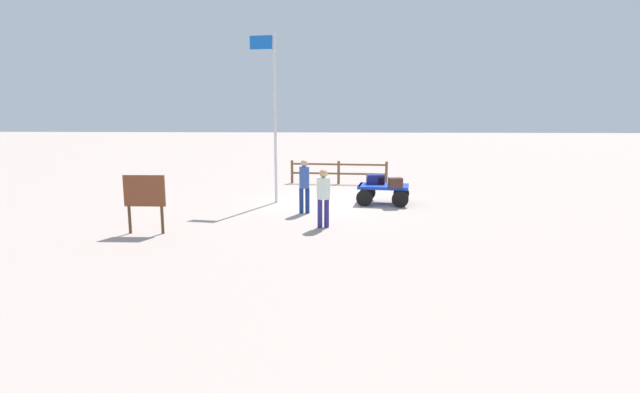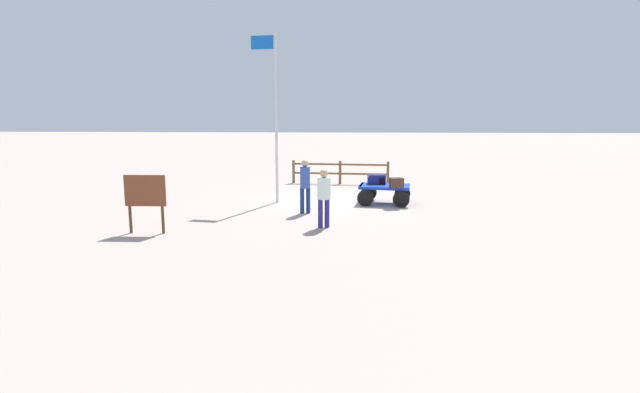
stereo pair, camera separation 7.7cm
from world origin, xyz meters
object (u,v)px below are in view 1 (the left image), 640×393
at_px(luggage_cart, 383,190).
at_px(worker_trailing, 323,193).
at_px(signboard, 145,195).
at_px(flagpole, 273,108).
at_px(worker_lead, 304,183).
at_px(suitcase_maroon, 395,183).
at_px(suitcase_tan, 375,181).
at_px(suitcase_olive, 375,179).

height_order(luggage_cart, worker_trailing, worker_trailing).
xyz_separation_m(worker_trailing, signboard, (4.76, 0.93, 0.06)).
bearing_deg(flagpole, worker_lead, 122.97).
relative_size(suitcase_maroon, signboard, 0.31).
bearing_deg(suitcase_maroon, suitcase_tan, -52.78).
relative_size(luggage_cart, suitcase_tan, 3.16).
height_order(worker_lead, signboard, worker_lead).
relative_size(suitcase_tan, flagpole, 0.10).
relative_size(luggage_cart, suitcase_maroon, 3.98).
distance_m(suitcase_maroon, worker_trailing, 4.03).
distance_m(worker_lead, signboard, 5.00).
bearing_deg(worker_lead, suitcase_tan, -138.65).
height_order(suitcase_maroon, suitcase_olive, same).
distance_m(suitcase_tan, worker_trailing, 4.45).
xyz_separation_m(suitcase_maroon, suitcase_tan, (0.64, -0.84, -0.05)).
height_order(suitcase_tan, worker_trailing, worker_trailing).
height_order(worker_trailing, flagpole, flagpole).
bearing_deg(suitcase_tan, suitcase_olive, -98.99).
distance_m(worker_lead, worker_trailing, 2.10).
xyz_separation_m(suitcase_maroon, flagpole, (4.30, -0.65, 2.55)).
height_order(suitcase_maroon, worker_trailing, worker_trailing).
xyz_separation_m(worker_lead, signboard, (4.06, 2.92, 0.05)).
relative_size(flagpole, signboard, 3.73).
bearing_deg(worker_lead, worker_trailing, 109.33).
relative_size(worker_lead, worker_trailing, 1.04).
distance_m(suitcase_maroon, suitcase_olive, 1.06).
height_order(suitcase_olive, worker_lead, worker_lead).
bearing_deg(luggage_cart, signboard, 35.35).
xyz_separation_m(suitcase_maroon, worker_lead, (3.05, 1.28, 0.17)).
bearing_deg(signboard, worker_lead, -144.34).
bearing_deg(suitcase_maroon, signboard, 30.54).
bearing_deg(flagpole, suitcase_tan, -176.99).
bearing_deg(suitcase_tan, worker_lead, 41.35).
bearing_deg(worker_trailing, worker_lead, -70.67).
relative_size(luggage_cart, flagpole, 0.33).
height_order(flagpole, signboard, flagpole).
bearing_deg(suitcase_olive, suitcase_maroon, 127.03).
bearing_deg(flagpole, suitcase_maroon, 171.44).
bearing_deg(luggage_cart, suitcase_maroon, 123.24).
relative_size(worker_lead, flagpole, 0.29).
relative_size(suitcase_tan, signboard, 0.39).
bearing_deg(suitcase_maroon, luggage_cart, -56.76).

